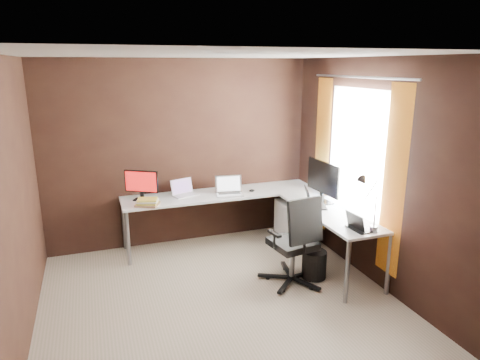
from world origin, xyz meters
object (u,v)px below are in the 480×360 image
(laptop_silver, at_px, (229,190))
(desk_lamp, at_px, (367,196))
(monitor_right, at_px, (323,180))
(monitor_left, at_px, (141,183))
(office_chair, at_px, (294,257))
(laptop_white, at_px, (184,192))
(laptop_black_big, at_px, (313,202))
(book_stack, at_px, (147,202))
(wastebasket, at_px, (314,264))
(drawer_pedestal, at_px, (295,223))
(laptop_black_small, at_px, (358,226))

(laptop_silver, relative_size, desk_lamp, 0.67)
(monitor_right, height_order, desk_lamp, desk_lamp)
(monitor_left, height_order, monitor_right, monitor_right)
(office_chair, bearing_deg, laptop_white, 115.45)
(laptop_black_big, bearing_deg, desk_lamp, -152.35)
(laptop_white, relative_size, book_stack, 1.09)
(desk_lamp, bearing_deg, wastebasket, 133.26)
(monitor_right, relative_size, office_chair, 0.62)
(wastebasket, bearing_deg, desk_lamp, -57.43)
(laptop_white, relative_size, laptop_silver, 0.91)
(office_chair, bearing_deg, laptop_black_big, 35.85)
(laptop_silver, bearing_deg, monitor_left, -176.18)
(book_stack, distance_m, desk_lamp, 2.61)
(drawer_pedestal, xyz_separation_m, monitor_left, (-2.00, 0.40, 0.65))
(monitor_right, bearing_deg, laptop_white, 56.37)
(laptop_white, xyz_separation_m, laptop_silver, (0.59, -0.15, 0.01))
(desk_lamp, bearing_deg, monitor_right, 97.61)
(laptop_silver, height_order, book_stack, laptop_silver)
(monitor_right, xyz_separation_m, wastebasket, (-0.36, -0.49, -0.87))
(laptop_silver, distance_m, laptop_black_big, 1.16)
(laptop_white, bearing_deg, laptop_black_big, -52.42)
(drawer_pedestal, bearing_deg, desk_lamp, -87.08)
(book_stack, bearing_deg, laptop_silver, 6.62)
(book_stack, bearing_deg, laptop_black_small, -37.90)
(laptop_silver, distance_m, desk_lamp, 1.98)
(laptop_black_big, distance_m, wastebasket, 0.76)
(monitor_right, relative_size, desk_lamp, 1.09)
(monitor_left, distance_m, wastebasket, 2.37)
(laptop_silver, distance_m, wastebasket, 1.52)
(laptop_silver, bearing_deg, laptop_white, 175.38)
(laptop_black_big, relative_size, office_chair, 0.38)
(monitor_right, relative_size, wastebasket, 1.99)
(monitor_left, relative_size, book_stack, 1.18)
(wastebasket, bearing_deg, laptop_white, 131.31)
(drawer_pedestal, relative_size, laptop_white, 1.66)
(laptop_white, relative_size, laptop_black_big, 0.90)
(desk_lamp, xyz_separation_m, wastebasket, (-0.30, 0.48, -0.94))
(laptop_silver, xyz_separation_m, desk_lamp, (0.94, -1.71, 0.32))
(monitor_left, relative_size, laptop_black_big, 0.98)
(laptop_black_small, xyz_separation_m, desk_lamp, (0.05, -0.04, 0.33))
(drawer_pedestal, height_order, monitor_left, monitor_left)
(monitor_left, bearing_deg, laptop_black_small, -10.46)
(drawer_pedestal, relative_size, monitor_right, 0.92)
(monitor_left, bearing_deg, laptop_silver, 24.97)
(drawer_pedestal, distance_m, office_chair, 1.11)
(monitor_left, xyz_separation_m, laptop_silver, (1.14, -0.12, -0.17))
(monitor_left, bearing_deg, desk_lamp, -10.29)
(laptop_white, bearing_deg, laptop_silver, -32.13)
(laptop_silver, height_order, wastebasket, laptop_silver)
(book_stack, bearing_deg, monitor_left, 97.68)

